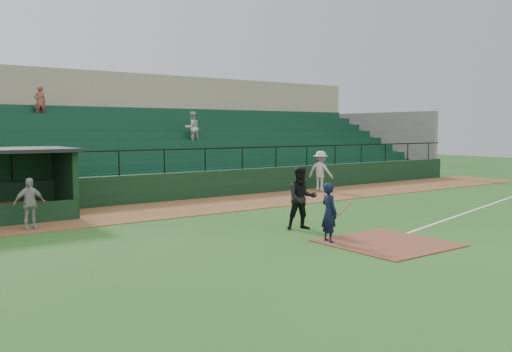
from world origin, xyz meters
TOP-DOWN VIEW (x-y plane):
  - ground at (0.00, 0.00)m, footprint 90.00×90.00m
  - warning_track at (0.00, 8.00)m, footprint 40.00×4.00m
  - home_plate_dirt at (0.00, -1.00)m, footprint 3.00×3.00m
  - foul_line at (8.00, 1.20)m, footprint 17.49×4.44m
  - stadium_structure at (-0.00, 16.46)m, footprint 38.00×13.08m
  - batter_at_plate at (-1.17, 0.03)m, footprint 1.04×0.70m
  - umpire at (-0.51, 1.92)m, footprint 1.16×1.06m
  - runner at (6.84, 8.99)m, footprint 1.14×1.45m
  - dugout_player_a at (-7.27, 6.72)m, footprint 0.94×0.43m

SIDE VIEW (x-z plane):
  - ground at x=0.00m, z-range 0.00..0.00m
  - foul_line at x=8.00m, z-range 0.00..0.01m
  - warning_track at x=0.00m, z-range 0.00..0.03m
  - home_plate_dirt at x=0.00m, z-range 0.00..0.03m
  - batter_at_plate at x=-1.17m, z-range 0.00..1.63m
  - dugout_player_a at x=-7.27m, z-range 0.03..1.60m
  - umpire at x=-0.51m, z-range 0.00..1.94m
  - runner at x=6.84m, z-range 0.03..2.00m
  - stadium_structure at x=0.00m, z-range -0.90..5.50m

